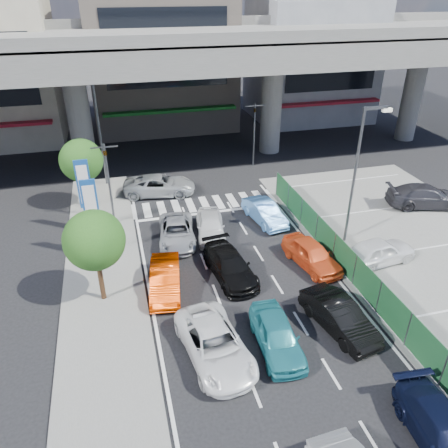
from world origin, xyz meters
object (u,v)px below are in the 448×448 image
object	(u,v)px
traffic_light_left	(106,164)
tree_near	(94,240)
parked_sedan_dgrey	(426,196)
sedan_white_mid_left	(215,344)
taxi_orange_right	(312,254)
tree_far	(81,161)
crossing_wagon_silver	(160,185)
street_lamp_right	(359,166)
taxi_orange_left	(165,279)
parked_sedan_white	(379,251)
taxi_teal_mid	(277,335)
kei_truck_front_right	(265,212)
traffic_light_right	(255,119)
wagon_silver_front_left	(177,232)
signboard_far	(84,186)
street_lamp_left	(101,123)
traffic_cone	(333,236)
sedan_black_mid	(230,266)
signboard_near	(91,208)
hatch_black_mid_right	(339,317)
minivan_navy_back	(445,435)
sedan_white_front_mid	(210,226)

from	to	relation	value
traffic_light_left	tree_near	size ratio (longest dim) A/B	1.08
tree_near	parked_sedan_dgrey	distance (m)	22.12
sedan_white_mid_left	taxi_orange_right	bearing A→B (deg)	30.21
tree_far	crossing_wagon_silver	distance (m)	5.74
taxi_orange_right	street_lamp_right	bearing A→B (deg)	18.14
tree_far	taxi_orange_left	distance (m)	11.49
crossing_wagon_silver	parked_sedan_white	xyz separation A→B (m)	(10.39, -11.90, 0.07)
taxi_teal_mid	kei_truck_front_right	bearing A→B (deg)	76.18
traffic_light_right	taxi_orange_right	xyz separation A→B (m)	(-1.51, -14.82, -3.25)
tree_far	wagon_silver_front_left	xyz separation A→B (m)	(5.14, -5.97, -2.77)
wagon_silver_front_left	signboard_far	bearing A→B (deg)	160.50
street_lamp_left	crossing_wagon_silver	distance (m)	6.01
street_lamp_right	wagon_silver_front_left	xyz separation A→B (m)	(-9.84, 2.53, -4.16)
traffic_light_right	traffic_cone	world-z (taller)	traffic_light_right
sedan_black_mid	taxi_orange_right	size ratio (longest dim) A/B	1.11
taxi_orange_right	traffic_light_right	bearing A→B (deg)	72.61
wagon_silver_front_left	traffic_cone	xyz separation A→B (m)	(8.93, -2.39, -0.21)
signboard_near	hatch_black_mid_right	world-z (taller)	signboard_near
signboard_far	sedan_black_mid	world-z (taller)	signboard_far
minivan_navy_back	kei_truck_front_right	bearing A→B (deg)	96.23
sedan_white_front_mid	traffic_light_right	bearing A→B (deg)	68.44
tree_near	wagon_silver_front_left	xyz separation A→B (m)	(4.34, 4.53, -2.77)
traffic_light_right	street_lamp_left	distance (m)	11.90
tree_near	sedan_white_front_mid	bearing A→B (deg)	35.89
taxi_orange_right	parked_sedan_white	distance (m)	3.68
minivan_navy_back	crossing_wagon_silver	distance (m)	23.02
signboard_near	taxi_orange_left	size ratio (longest dim) A/B	1.15
crossing_wagon_silver	street_lamp_left	bearing A→B (deg)	62.59
signboard_far	kei_truck_front_right	bearing A→B (deg)	-7.81
parked_sedan_dgrey	tree_far	bearing A→B (deg)	90.45
minivan_navy_back	taxi_orange_left	size ratio (longest dim) A/B	1.08
taxi_orange_right	signboard_near	bearing A→B (deg)	149.62
street_lamp_right	parked_sedan_white	distance (m)	4.77
tree_near	crossing_wagon_silver	distance (m)	12.38
sedan_white_front_mid	parked_sedan_dgrey	distance (m)	15.05
wagon_silver_front_left	kei_truck_front_right	bearing A→B (deg)	16.67
wagon_silver_front_left	traffic_cone	distance (m)	9.24
parked_sedan_dgrey	parked_sedan_white	bearing A→B (deg)	142.54
street_lamp_right	taxi_orange_left	size ratio (longest dim) A/B	1.95
signboard_near	hatch_black_mid_right	bearing A→B (deg)	-40.33
tree_far	parked_sedan_dgrey	world-z (taller)	tree_far
traffic_light_right	minivan_navy_back	bearing A→B (deg)	-93.98
parked_sedan_white	minivan_navy_back	bearing A→B (deg)	151.00
street_lamp_left	sedan_white_mid_left	bearing A→B (deg)	-78.99
tree_near	sedan_white_front_mid	size ratio (longest dim) A/B	1.19
traffic_light_left	parked_sedan_white	xyz separation A→B (m)	(13.79, -8.57, -3.16)
street_lamp_left	taxi_teal_mid	bearing A→B (deg)	-71.72
hatch_black_mid_right	taxi_orange_left	world-z (taller)	hatch_black_mid_right
minivan_navy_back	sedan_white_front_mid	size ratio (longest dim) A/B	1.09
taxi_teal_mid	traffic_light_right	bearing A→B (deg)	77.50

